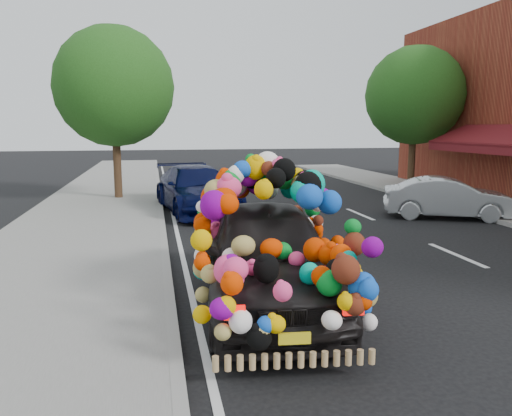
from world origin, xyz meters
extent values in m
plane|color=black|center=(0.00, 0.00, 0.00)|extent=(100.00, 100.00, 0.00)
cube|color=gray|center=(-4.30, 0.00, 0.06)|extent=(4.00, 60.00, 0.12)
cube|color=gray|center=(-2.35, 0.00, 0.07)|extent=(0.15, 60.00, 0.13)
cube|color=#5A1115|center=(8.70, 6.00, 2.35)|extent=(1.62, 5.20, 0.75)
cube|color=#5A1115|center=(7.95, 6.00, 1.95)|extent=(0.06, 5.20, 0.35)
cylinder|color=#332114|center=(-3.80, 9.50, 1.36)|extent=(0.28, 0.28, 2.73)
sphere|color=#1E4813|center=(-3.80, 9.50, 4.03)|extent=(4.20, 4.20, 4.20)
cylinder|color=#332114|center=(8.00, 10.00, 1.32)|extent=(0.28, 0.28, 2.64)
sphere|color=#1E4813|center=(8.00, 10.00, 3.90)|extent=(4.00, 4.00, 4.00)
imported|color=black|center=(-0.92, -2.07, 0.77)|extent=(2.27, 4.69, 1.54)
cube|color=red|center=(-1.76, -4.28, 0.78)|extent=(0.22, 0.08, 0.14)
cube|color=red|center=(-0.53, -4.41, 0.78)|extent=(0.22, 0.08, 0.14)
cube|color=yellow|center=(-1.15, -4.35, 0.48)|extent=(0.34, 0.07, 0.12)
imported|color=black|center=(-1.23, 6.43, 0.72)|extent=(2.70, 5.17, 1.43)
imported|color=#AAAEB1|center=(5.84, 3.88, 0.60)|extent=(3.82, 2.61, 1.19)
camera|label=1|loc=(-2.52, -9.04, 2.64)|focal=35.00mm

